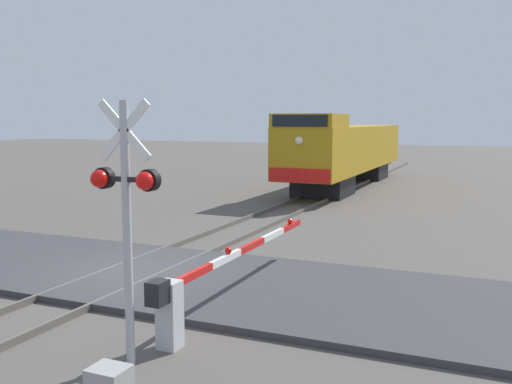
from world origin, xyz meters
TOP-DOWN VIEW (x-y plane):
  - ground_plane at (0.00, 0.00)m, footprint 160.00×160.00m
  - rail_track_left at (-0.72, 0.00)m, footprint 0.08×80.00m
  - rail_track_right at (0.72, 0.00)m, footprint 0.08×80.00m
  - road_surface at (0.00, 0.00)m, footprint 36.00×5.19m
  - locomotive at (0.00, 20.87)m, footprint 3.04×17.36m
  - crossing_signal at (3.03, -4.40)m, footprint 1.18×0.33m
  - crossing_gate at (3.27, -2.47)m, footprint 0.36×7.22m

SIDE VIEW (x-z plane):
  - ground_plane at x=0.00m, z-range 0.00..0.00m
  - road_surface at x=0.00m, z-range 0.00..0.15m
  - rail_track_left at x=-0.72m, z-range 0.00..0.15m
  - rail_track_right at x=0.72m, z-range 0.00..0.15m
  - crossing_gate at x=3.27m, z-range 0.18..1.47m
  - locomotive at x=0.00m, z-range 0.06..4.23m
  - crossing_signal at x=3.03m, z-range 0.53..4.73m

